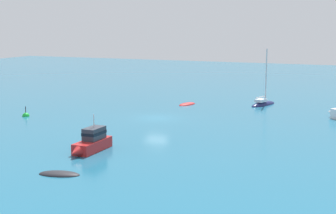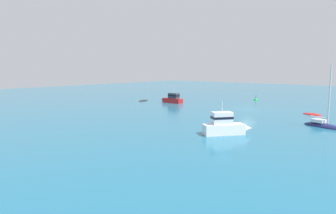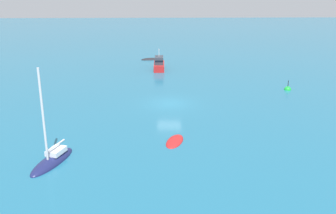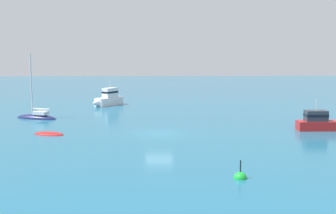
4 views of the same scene
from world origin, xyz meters
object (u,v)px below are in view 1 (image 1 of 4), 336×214
Objects in this scene: tender at (59,175)px; channel_buoy at (26,116)px; cabin_cruiser at (92,142)px; sloop at (263,104)px; dinghy at (187,105)px.

tender is 23.57m from channel_buoy.
cabin_cruiser is 6.66m from tender.
cabin_cruiser is at bearing -175.45° from sloop.
sloop is 2.41× the size of tender.
sloop reaches higher than tender.
dinghy is at bearing -176.63° from cabin_cruiser.
sloop is 9.64m from dinghy.
cabin_cruiser is 18.32m from channel_buoy.
cabin_cruiser is 1.59× the size of dinghy.
sloop is at bearing 165.36° from cabin_cruiser.
tender is at bearing 133.97° from channel_buoy.
dinghy is 0.99× the size of tender.
tender is (6.33, 35.07, -0.15)m from sloop.
channel_buoy reaches higher than dinghy.
cabin_cruiser is at bearing 145.03° from channel_buoy.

